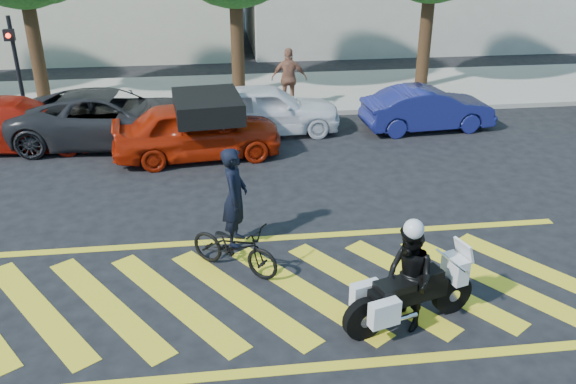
{
  "coord_description": "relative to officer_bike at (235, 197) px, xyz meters",
  "views": [
    {
      "loc": [
        -0.87,
        -8.61,
        5.97
      ],
      "look_at": [
        0.43,
        1.8,
        1.05
      ],
      "focal_mm": 38.0,
      "sensor_mm": 36.0,
      "label": 1
    }
  ],
  "objects": [
    {
      "name": "parked_mid_right",
      "position": [
        1.18,
        6.31,
        -0.27
      ],
      "size": [
        4.26,
        1.82,
        1.43
      ],
      "primitive_type": "imported",
      "rotation": [
        0.0,
        0.0,
        1.6
      ],
      "color": "white",
      "rests_on": "ground"
    },
    {
      "name": "ground",
      "position": [
        0.58,
        -1.83,
        -0.99
      ],
      "size": [
        90.0,
        90.0,
        0.0
      ],
      "primitive_type": "plane",
      "color": "black",
      "rests_on": "ground"
    },
    {
      "name": "police_motorcycle",
      "position": [
        2.52,
        -2.92,
        -0.43
      ],
      "size": [
        2.25,
        1.09,
        1.02
      ],
      "rotation": [
        0.0,
        0.0,
        0.3
      ],
      "color": "black",
      "rests_on": "ground"
    },
    {
      "name": "parked_right",
      "position": [
        5.88,
        6.04,
        -0.36
      ],
      "size": [
        3.9,
        1.62,
        1.26
      ],
      "primitive_type": "imported",
      "rotation": [
        0.0,
        0.0,
        1.65
      ],
      "color": "navy",
      "rests_on": "ground"
    },
    {
      "name": "parked_left",
      "position": [
        -5.62,
        5.97,
        -0.31
      ],
      "size": [
        4.73,
        2.04,
        1.36
      ],
      "primitive_type": "imported",
      "rotation": [
        0.0,
        0.0,
        1.54
      ],
      "color": "#AB170A",
      "rests_on": "ground"
    },
    {
      "name": "parked_mid_left",
      "position": [
        -3.13,
        5.97,
        -0.25
      ],
      "size": [
        5.48,
        2.86,
        1.47
      ],
      "primitive_type": "imported",
      "rotation": [
        0.0,
        0.0,
        1.49
      ],
      "color": "black",
      "rests_on": "ground"
    },
    {
      "name": "bicycle",
      "position": [
        -0.07,
        -0.98,
        -0.52
      ],
      "size": [
        1.81,
        1.57,
        0.94
      ],
      "primitive_type": "imported",
      "rotation": [
        0.0,
        0.0,
        0.93
      ],
      "color": "black",
      "rests_on": "ground"
    },
    {
      "name": "officer_bike",
      "position": [
        0.0,
        0.0,
        0.0
      ],
      "size": [
        0.61,
        0.8,
        1.97
      ],
      "primitive_type": "imported",
      "rotation": [
        0.0,
        0.0,
        1.36
      ],
      "color": "black",
      "rests_on": "ground"
    },
    {
      "name": "pedestrian_right",
      "position": [
        2.07,
        8.17,
        0.11
      ],
      "size": [
        1.17,
        0.65,
        1.89
      ],
      "primitive_type": "imported",
      "rotation": [
        0.0,
        0.0,
        2.97
      ],
      "color": "#9C6146",
      "rests_on": "sidewalk"
    },
    {
      "name": "sidewalk",
      "position": [
        0.58,
        10.17,
        -0.91
      ],
      "size": [
        60.0,
        5.0,
        0.15
      ],
      "primitive_type": "cube",
      "color": "#9E998E",
      "rests_on": "ground"
    },
    {
      "name": "signal_pole",
      "position": [
        -5.92,
        7.91,
        0.93
      ],
      "size": [
        0.28,
        0.43,
        3.2
      ],
      "color": "black",
      "rests_on": "ground"
    },
    {
      "name": "red_convertible",
      "position": [
        -0.77,
        4.66,
        -0.25
      ],
      "size": [
        4.48,
        2.19,
        1.47
      ],
      "primitive_type": "imported",
      "rotation": [
        0.0,
        0.0,
        1.68
      ],
      "color": "#AF1F08",
      "rests_on": "ground"
    },
    {
      "name": "crosswalk",
      "position": [
        0.54,
        -1.83,
        -0.98
      ],
      "size": [
        12.33,
        4.0,
        0.01
      ],
      "color": "yellow",
      "rests_on": "ground"
    },
    {
      "name": "officer_moto",
      "position": [
        2.5,
        -2.91,
        -0.13
      ],
      "size": [
        0.86,
        0.99,
        1.71
      ],
      "primitive_type": "imported",
      "rotation": [
        0.0,
        0.0,
        -1.27
      ],
      "color": "black",
      "rests_on": "ground"
    }
  ]
}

